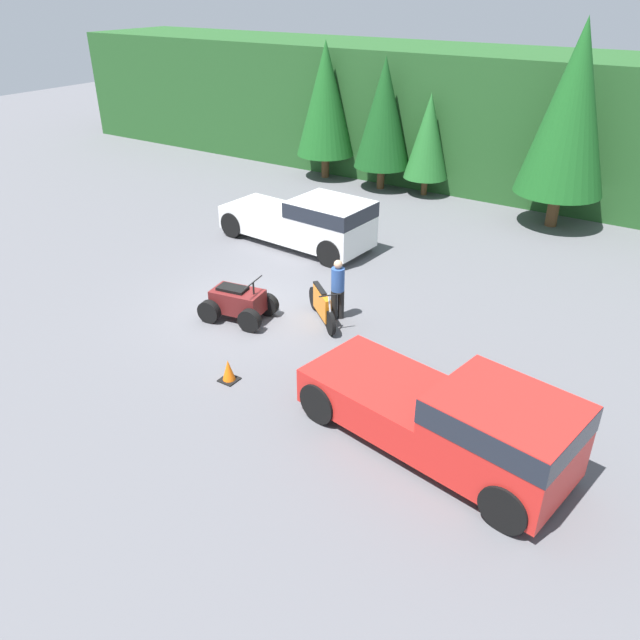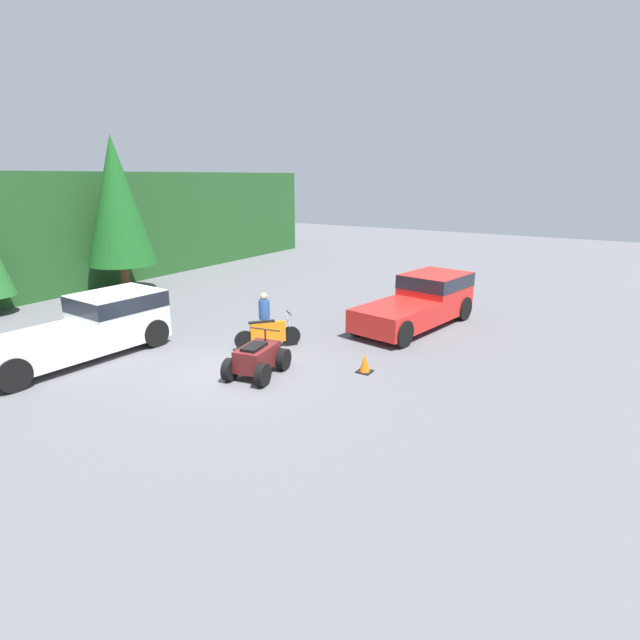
% 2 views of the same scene
% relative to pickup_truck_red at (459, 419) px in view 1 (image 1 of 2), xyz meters
% --- Properties ---
extents(ground_plane, '(80.00, 80.00, 0.00)m').
position_rel_pickup_truck_red_xyz_m(ground_plane, '(-7.37, 2.78, -0.97)').
color(ground_plane, '#5B5B60').
extents(hillside_backdrop, '(44.00, 6.00, 5.63)m').
position_rel_pickup_truck_red_xyz_m(hillside_backdrop, '(-7.37, 18.78, 1.85)').
color(hillside_backdrop, '#235123').
rests_on(hillside_backdrop, ground_plane).
extents(tree_left, '(2.65, 2.65, 6.02)m').
position_rel_pickup_truck_red_xyz_m(tree_left, '(-12.88, 15.27, 2.57)').
color(tree_left, brown).
rests_on(tree_left, ground_plane).
extents(tree_mid_left, '(2.44, 2.44, 5.56)m').
position_rel_pickup_truck_red_xyz_m(tree_mid_left, '(-9.83, 15.11, 2.30)').
color(tree_mid_left, brown).
rests_on(tree_mid_left, ground_plane).
extents(tree_mid_right, '(1.88, 1.88, 4.27)m').
position_rel_pickup_truck_red_xyz_m(tree_mid_right, '(-7.79, 15.32, 1.54)').
color(tree_mid_right, brown).
rests_on(tree_mid_right, ground_plane).
extents(tree_right, '(3.20, 3.20, 7.27)m').
position_rel_pickup_truck_red_xyz_m(tree_right, '(-2.08, 14.44, 3.31)').
color(tree_right, brown).
rests_on(tree_right, ground_plane).
extents(pickup_truck_red, '(5.80, 3.01, 1.82)m').
position_rel_pickup_truck_red_xyz_m(pickup_truck_red, '(0.00, 0.00, 0.00)').
color(pickup_truck_red, red).
rests_on(pickup_truck_red, ground_plane).
extents(pickup_truck_second, '(5.73, 2.49, 1.82)m').
position_rel_pickup_truck_red_xyz_m(pickup_truck_second, '(-8.60, 7.59, 0.00)').
color(pickup_truck_second, white).
rests_on(pickup_truck_second, ground_plane).
extents(dirt_bike, '(1.75, 1.47, 1.14)m').
position_rel_pickup_truck_red_xyz_m(dirt_bike, '(-5.25, 3.29, -0.50)').
color(dirt_bike, black).
rests_on(dirt_bike, ground_plane).
extents(quad_atv, '(2.08, 1.53, 1.22)m').
position_rel_pickup_truck_red_xyz_m(quad_atv, '(-7.26, 2.14, -0.49)').
color(quad_atv, black).
rests_on(quad_atv, ground_plane).
extents(rider_person, '(0.51, 0.51, 1.76)m').
position_rel_pickup_truck_red_xyz_m(rider_person, '(-4.97, 3.64, -0.01)').
color(rider_person, black).
rests_on(rider_person, ground_plane).
extents(traffic_cone, '(0.42, 0.42, 0.55)m').
position_rel_pickup_truck_red_xyz_m(traffic_cone, '(-5.49, -0.35, -0.71)').
color(traffic_cone, black).
rests_on(traffic_cone, ground_plane).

